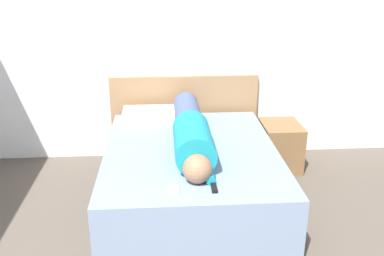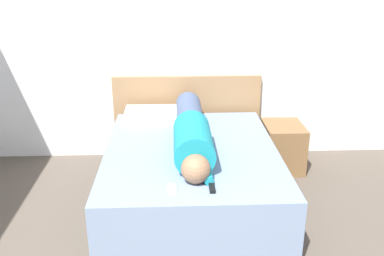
{
  "view_description": "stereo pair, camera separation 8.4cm",
  "coord_description": "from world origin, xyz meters",
  "px_view_note": "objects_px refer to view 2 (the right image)",
  "views": [
    {
      "loc": [
        -0.12,
        -1.06,
        2.07
      ],
      "look_at": [
        0.11,
        2.25,
        0.8
      ],
      "focal_mm": 40.0,
      "sensor_mm": 36.0,
      "label": 1
    },
    {
      "loc": [
        -0.03,
        -1.06,
        2.07
      ],
      "look_at": [
        0.11,
        2.25,
        0.8
      ],
      "focal_mm": 40.0,
      "sensor_mm": 36.0,
      "label": 2
    }
  ],
  "objects_px": {
    "nightstand": "(283,147)",
    "pillow_near_headboard": "(155,115)",
    "person_lying": "(192,132)",
    "bed": "(191,176)",
    "tv_remote": "(212,187)",
    "cell_phone": "(172,189)"
  },
  "relations": [
    {
      "from": "nightstand",
      "to": "pillow_near_headboard",
      "type": "relative_size",
      "value": 0.81
    },
    {
      "from": "bed",
      "to": "tv_remote",
      "type": "xyz_separation_m",
      "value": [
        0.12,
        -0.73,
        0.28
      ]
    },
    {
      "from": "person_lying",
      "to": "pillow_near_headboard",
      "type": "distance_m",
      "value": 0.8
    },
    {
      "from": "bed",
      "to": "tv_remote",
      "type": "distance_m",
      "value": 0.79
    },
    {
      "from": "bed",
      "to": "tv_remote",
      "type": "relative_size",
      "value": 12.81
    },
    {
      "from": "nightstand",
      "to": "pillow_near_headboard",
      "type": "distance_m",
      "value": 1.4
    },
    {
      "from": "nightstand",
      "to": "cell_phone",
      "type": "bearing_deg",
      "value": -129.8
    },
    {
      "from": "pillow_near_headboard",
      "to": "cell_phone",
      "type": "height_order",
      "value": "pillow_near_headboard"
    },
    {
      "from": "pillow_near_headboard",
      "to": "nightstand",
      "type": "bearing_deg",
      "value": -2.57
    },
    {
      "from": "person_lying",
      "to": "tv_remote",
      "type": "xyz_separation_m",
      "value": [
        0.11,
        -0.76,
        -0.13
      ]
    },
    {
      "from": "pillow_near_headboard",
      "to": "tv_remote",
      "type": "relative_size",
      "value": 4.04
    },
    {
      "from": "bed",
      "to": "nightstand",
      "type": "relative_size",
      "value": 3.9
    },
    {
      "from": "nightstand",
      "to": "tv_remote",
      "type": "bearing_deg",
      "value": -122.2
    },
    {
      "from": "person_lying",
      "to": "cell_phone",
      "type": "xyz_separation_m",
      "value": [
        -0.18,
        -0.76,
        -0.14
      ]
    },
    {
      "from": "bed",
      "to": "tv_remote",
      "type": "height_order",
      "value": "tv_remote"
    },
    {
      "from": "nightstand",
      "to": "cell_phone",
      "type": "relative_size",
      "value": 3.79
    },
    {
      "from": "nightstand",
      "to": "bed",
      "type": "bearing_deg",
      "value": -145.82
    },
    {
      "from": "person_lying",
      "to": "nightstand",
      "type": "bearing_deg",
      "value": 33.02
    },
    {
      "from": "pillow_near_headboard",
      "to": "person_lying",
      "type": "bearing_deg",
      "value": -63.58
    },
    {
      "from": "person_lying",
      "to": "pillow_near_headboard",
      "type": "relative_size",
      "value": 2.71
    },
    {
      "from": "person_lying",
      "to": "tv_remote",
      "type": "height_order",
      "value": "person_lying"
    },
    {
      "from": "tv_remote",
      "to": "cell_phone",
      "type": "relative_size",
      "value": 1.15
    }
  ]
}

